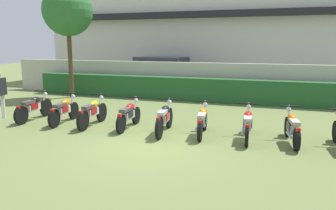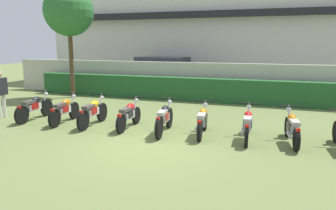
# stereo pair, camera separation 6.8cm
# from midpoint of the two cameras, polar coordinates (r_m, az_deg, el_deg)

# --- Properties ---
(ground) EXTENTS (60.00, 60.00, 0.00)m
(ground) POSITION_cam_midpoint_polar(r_m,az_deg,el_deg) (8.73, -3.44, -7.01)
(ground) COLOR olive
(building) EXTENTS (23.00, 6.50, 8.01)m
(building) POSITION_cam_midpoint_polar(r_m,az_deg,el_deg) (22.35, 11.23, 14.01)
(building) COLOR silver
(building) RESTS_ON ground
(compound_wall) EXTENTS (21.85, 0.30, 1.73)m
(compound_wall) POSITION_cam_midpoint_polar(r_m,az_deg,el_deg) (15.81, 7.35, 4.14)
(compound_wall) COLOR #BCB7A8
(compound_wall) RESTS_ON ground
(hedge_row) EXTENTS (17.48, 0.70, 1.07)m
(hedge_row) POSITION_cam_midpoint_polar(r_m,az_deg,el_deg) (15.17, 6.77, 2.62)
(hedge_row) COLOR #235628
(hedge_row) RESTS_ON ground
(parked_car) EXTENTS (4.68, 2.50, 1.89)m
(parked_car) POSITION_cam_midpoint_polar(r_m,az_deg,el_deg) (18.38, -0.41, 5.37)
(parked_car) COLOR black
(parked_car) RESTS_ON ground
(tree_near_inspector) EXTENTS (2.36, 2.36, 5.31)m
(tree_near_inspector) POSITION_cam_midpoint_polar(r_m,az_deg,el_deg) (16.85, -16.71, 15.24)
(tree_near_inspector) COLOR #4C3823
(tree_near_inspector) RESTS_ON ground
(motorcycle_in_row_0) EXTENTS (0.60, 1.97, 0.97)m
(motorcycle_in_row_0) POSITION_cam_midpoint_polar(r_m,az_deg,el_deg) (12.34, -22.00, -0.34)
(motorcycle_in_row_0) COLOR black
(motorcycle_in_row_0) RESTS_ON ground
(motorcycle_in_row_1) EXTENTS (0.60, 1.86, 0.96)m
(motorcycle_in_row_1) POSITION_cam_midpoint_polar(r_m,az_deg,el_deg) (11.51, -17.36, -0.83)
(motorcycle_in_row_1) COLOR black
(motorcycle_in_row_1) RESTS_ON ground
(motorcycle_in_row_2) EXTENTS (0.60, 1.92, 0.98)m
(motorcycle_in_row_2) POSITION_cam_midpoint_polar(r_m,az_deg,el_deg) (10.89, -12.74, -1.18)
(motorcycle_in_row_2) COLOR black
(motorcycle_in_row_2) RESTS_ON ground
(motorcycle_in_row_3) EXTENTS (0.60, 1.80, 0.94)m
(motorcycle_in_row_3) POSITION_cam_midpoint_polar(r_m,az_deg,el_deg) (10.38, -6.63, -1.69)
(motorcycle_in_row_3) COLOR black
(motorcycle_in_row_3) RESTS_ON ground
(motorcycle_in_row_4) EXTENTS (0.60, 1.94, 0.98)m
(motorcycle_in_row_4) POSITION_cam_midpoint_polar(r_m,az_deg,el_deg) (9.78, -0.44, -2.27)
(motorcycle_in_row_4) COLOR black
(motorcycle_in_row_4) RESTS_ON ground
(motorcycle_in_row_5) EXTENTS (0.60, 1.81, 0.95)m
(motorcycle_in_row_5) POSITION_cam_midpoint_polar(r_m,az_deg,el_deg) (9.59, 6.19, -2.70)
(motorcycle_in_row_5) COLOR black
(motorcycle_in_row_5) RESTS_ON ground
(motorcycle_in_row_6) EXTENTS (0.60, 1.92, 0.95)m
(motorcycle_in_row_6) POSITION_cam_midpoint_polar(r_m,az_deg,el_deg) (9.39, 13.80, -3.24)
(motorcycle_in_row_6) COLOR black
(motorcycle_in_row_6) RESTS_ON ground
(motorcycle_in_row_7) EXTENTS (0.60, 1.88, 0.94)m
(motorcycle_in_row_7) POSITION_cam_midpoint_polar(r_m,az_deg,el_deg) (9.40, 20.90, -3.65)
(motorcycle_in_row_7) COLOR black
(motorcycle_in_row_7) RESTS_ON ground
(inspector_person) EXTENTS (0.23, 0.68, 1.70)m
(inspector_person) POSITION_cam_midpoint_polar(r_m,az_deg,el_deg) (12.98, -26.95, 2.26)
(inspector_person) COLOR silver
(inspector_person) RESTS_ON ground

